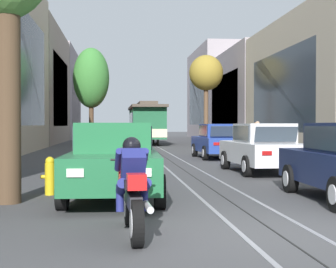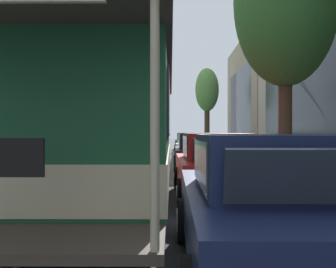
{
  "view_description": "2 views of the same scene",
  "coord_description": "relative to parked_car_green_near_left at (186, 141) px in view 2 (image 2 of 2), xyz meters",
  "views": [
    {
      "loc": [
        -2.25,
        -7.2,
        1.54
      ],
      "look_at": [
        0.45,
        20.07,
        1.05
      ],
      "focal_mm": 54.73,
      "sensor_mm": 36.0,
      "label": 1
    },
    {
      "loc": [
        -1.35,
        40.67,
        1.61
      ],
      "look_at": [
        -0.8,
        11.55,
        1.48
      ],
      "focal_mm": 41.9,
      "sensor_mm": 36.0,
      "label": 2
    }
  ],
  "objects": [
    {
      "name": "pedestrian_crossing_far",
      "position": [
        7.18,
        2.03,
        0.12
      ],
      "size": [
        0.55,
        0.29,
        1.63
      ],
      "color": "#282D38",
      "rests_on": "ground"
    },
    {
      "name": "parked_car_beige_fourth_left",
      "position": [
        0.02,
        16.52,
        0.0
      ],
      "size": [
        2.08,
        4.39,
        1.58
      ],
      "color": "#C1B28E",
      "rests_on": "ground"
    },
    {
      "name": "street_tree_kerb_right_near",
      "position": [
        6.58,
        -0.19,
        4.76
      ],
      "size": [
        2.61,
        2.57,
        6.93
      ],
      "color": "#4C3826",
      "rests_on": "ground"
    },
    {
      "name": "parked_car_blue_mid_right",
      "position": [
        4.7,
        12.44,
        0.0
      ],
      "size": [
        2.07,
        4.39,
        1.58
      ],
      "color": "#233D93",
      "rests_on": "ground"
    },
    {
      "name": "motorcycle_with_rider",
      "position": [
        0.28,
        -3.59,
        -0.15
      ],
      "size": [
        0.56,
        1.99,
        1.37
      ],
      "color": "black",
      "rests_on": "ground"
    },
    {
      "name": "parked_car_teal_second_left",
      "position": [
        0.03,
        5.45,
        0.0
      ],
      "size": [
        2.1,
        4.41,
        1.58
      ],
      "color": "#196B70",
      "rests_on": "ground"
    },
    {
      "name": "fire_hydrant",
      "position": [
        -1.4,
        0.71,
        -0.38
      ],
      "size": [
        0.4,
        0.22,
        0.84
      ],
      "color": "gold",
      "rests_on": "ground"
    },
    {
      "name": "parked_car_red_sixth_left",
      "position": [
        -0.01,
        27.68,
        0.0
      ],
      "size": [
        2.08,
        4.4,
        1.58
      ],
      "color": "red",
      "rests_on": "ground"
    },
    {
      "name": "pedestrian_on_right_pavement",
      "position": [
        7.66,
        16.52,
        0.19
      ],
      "size": [
        0.55,
        0.24,
        1.74
      ],
      "color": "#282D38",
      "rests_on": "ground"
    },
    {
      "name": "parked_car_white_second_right",
      "position": [
        4.72,
        5.36,
        0.0
      ],
      "size": [
        2.09,
        4.4,
        1.58
      ],
      "color": "silver",
      "rests_on": "ground"
    },
    {
      "name": "parked_car_green_near_left",
      "position": [
        0.0,
        0.0,
        0.0
      ],
      "size": [
        2.08,
        4.4,
        1.58
      ],
      "color": "#1E6038",
      "rests_on": "ground"
    },
    {
      "name": "trolley_track_rails",
      "position": [
        2.32,
        25.82,
        -0.79
      ],
      "size": [
        1.14,
        70.61,
        0.01
      ],
      "color": "gray",
      "rests_on": "ground"
    },
    {
      "name": "ground_plane",
      "position": [
        2.32,
        21.56,
        -0.8
      ],
      "size": [
        160.0,
        160.0,
        0.0
      ],
      "primitive_type": "plane",
      "color": "#424244"
    },
    {
      "name": "street_tree_kerb_left_near",
      "position": [
        -2.07,
        -0.41,
        4.72
      ],
      "size": [
        2.25,
        2.21,
        7.79
      ],
      "color": "#4C3826",
      "rests_on": "ground"
    },
    {
      "name": "parked_car_grey_mid_left",
      "position": [
        -0.05,
        11.17,
        0.0
      ],
      "size": [
        2.02,
        4.37,
        1.58
      ],
      "color": "slate",
      "rests_on": "ground"
    },
    {
      "name": "parked_car_navy_near_right",
      "position": [
        4.83,
        -0.82,
        0.0
      ],
      "size": [
        2.06,
        4.39,
        1.58
      ],
      "color": "#19234C",
      "rests_on": "ground"
    },
    {
      "name": "parked_car_navy_far_left",
      "position": [
        -0.04,
        32.82,
        0.0
      ],
      "size": [
        2.02,
        4.37,
        1.58
      ],
      "color": "#19234C",
      "rests_on": "ground"
    },
    {
      "name": "street_tree_kerb_left_second",
      "position": [
        -1.83,
        27.13,
        4.13
      ],
      "size": [
        2.63,
        2.69,
        7.17
      ],
      "color": "#4C3826",
      "rests_on": "ground"
    },
    {
      "name": "parked_car_black_fifth_left",
      "position": [
        0.07,
        21.8,
        0.0
      ],
      "size": [
        2.01,
        4.36,
        1.58
      ],
      "color": "black",
      "rests_on": "ground"
    },
    {
      "name": "pedestrian_on_left_pavement",
      "position": [
        7.74,
        17.21,
        0.15
      ],
      "size": [
        0.55,
        0.38,
        1.69
      ],
      "color": "slate",
      "rests_on": "ground"
    },
    {
      "name": "cable_car_trolley",
      "position": [
        2.32,
        29.18,
        0.86
      ],
      "size": [
        2.66,
        9.15,
        3.28
      ],
      "color": "#1E5B38",
      "rests_on": "ground"
    }
  ]
}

